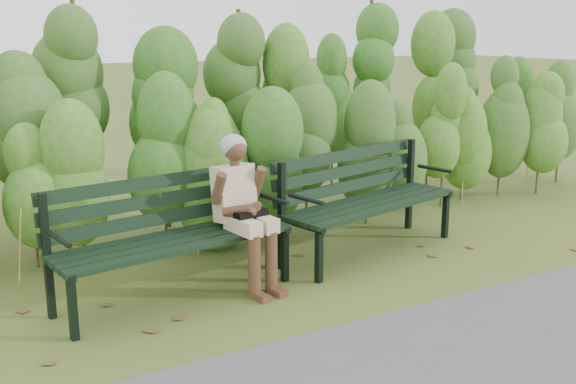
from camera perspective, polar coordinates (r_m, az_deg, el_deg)
ground at (r=6.11m, az=1.64°, el=-7.52°), size 80.00×80.00×0.00m
hedge_band at (r=7.41m, az=-5.85°, el=6.22°), size 11.04×1.67×2.42m
leaf_litter at (r=6.25m, az=3.78°, el=-7.05°), size 5.63×2.15×0.01m
bench_left at (r=5.71m, az=-10.15°, el=-2.99°), size 2.09×0.93×1.01m
bench_right at (r=6.82m, az=6.30°, el=-0.05°), size 2.14×1.11×1.02m
seated_woman at (r=5.80m, az=-3.86°, el=-0.75°), size 0.52×0.76×1.33m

